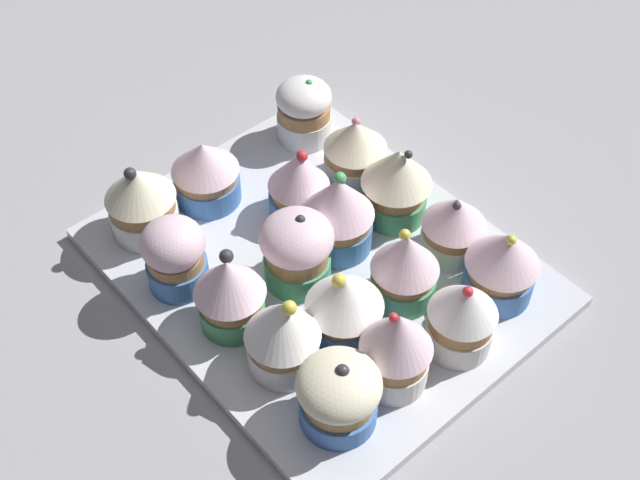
{
  "coord_description": "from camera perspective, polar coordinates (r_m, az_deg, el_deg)",
  "views": [
    {
      "loc": [
        -35.69,
        31.08,
        57.6
      ],
      "look_at": [
        0.0,
        0.0,
        4.2
      ],
      "focal_mm": 46.83,
      "sensor_mm": 36.0,
      "label": 1
    }
  ],
  "objects": [
    {
      "name": "cupcake_1",
      "position": [
        0.73,
        9.13,
        1.02
      ],
      "size": [
        5.69,
        5.69,
        6.75
      ],
      "color": "white",
      "rests_on": "baking_tray"
    },
    {
      "name": "cupcake_14",
      "position": [
        0.64,
        -2.58,
        -6.43
      ],
      "size": [
        6.02,
        6.02,
        8.04
      ],
      "color": "white",
      "rests_on": "baking_tray"
    },
    {
      "name": "cupcake_8",
      "position": [
        0.75,
        -1.46,
        3.84
      ],
      "size": [
        5.65,
        5.65,
        7.39
      ],
      "color": "#477AC6",
      "rests_on": "baking_tray"
    },
    {
      "name": "cupcake_4",
      "position": [
        0.83,
        -1.1,
        8.87
      ],
      "size": [
        5.49,
        5.49,
        6.97
      ],
      "color": "white",
      "rests_on": "baking_tray"
    },
    {
      "name": "cupcake_15",
      "position": [
        0.67,
        -6.43,
        -3.25
      ],
      "size": [
        5.91,
        5.91,
        7.85
      ],
      "color": "#4C9E6B",
      "rests_on": "baking_tray"
    },
    {
      "name": "cupcake_17",
      "position": [
        0.75,
        -12.12,
        2.65
      ],
      "size": [
        6.3,
        6.3,
        7.82
      ],
      "color": "white",
      "rests_on": "baking_tray"
    },
    {
      "name": "cupcake_7",
      "position": [
        0.72,
        1.25,
        1.88
      ],
      "size": [
        6.37,
        6.37,
        8.36
      ],
      "color": "#477AC6",
      "rests_on": "baking_tray"
    },
    {
      "name": "cupcake_13",
      "position": [
        0.62,
        1.29,
        -10.48
      ],
      "size": [
        6.37,
        6.37,
        6.59
      ],
      "color": "#477AC6",
      "rests_on": "baking_tray"
    },
    {
      "name": "cupcake_2",
      "position": [
        0.75,
        5.5,
        3.79
      ],
      "size": [
        6.45,
        6.45,
        8.07
      ],
      "color": "#4C9E6B",
      "rests_on": "baking_tray"
    },
    {
      "name": "cupcake_0",
      "position": [
        0.7,
        12.34,
        -1.62
      ],
      "size": [
        6.23,
        6.23,
        7.59
      ],
      "color": "#477AC6",
      "rests_on": "baking_tray"
    },
    {
      "name": "cupcake_9",
      "position": [
        0.63,
        5.22,
        -7.34
      ],
      "size": [
        5.67,
        5.67,
        8.43
      ],
      "color": "white",
      "rests_on": "baking_tray"
    },
    {
      "name": "baking_tray",
      "position": [
        0.74,
        -0.0,
        -1.85
      ],
      "size": [
        36.48,
        29.96,
        1.2
      ],
      "color": "silver",
      "rests_on": "ground_plane"
    },
    {
      "name": "cupcake_16",
      "position": [
        0.71,
        -9.89,
        -1.0
      ],
      "size": [
        5.43,
        5.43,
        7.1
      ],
      "color": "#477AC6",
      "rests_on": "baking_tray"
    },
    {
      "name": "cupcake_6",
      "position": [
        0.69,
        5.83,
        -1.84
      ],
      "size": [
        5.75,
        5.75,
        7.61
      ],
      "color": "#4C9E6B",
      "rests_on": "baking_tray"
    },
    {
      "name": "cupcake_3",
      "position": [
        0.79,
        2.42,
        6.12
      ],
      "size": [
        6.03,
        6.03,
        7.03
      ],
      "color": "white",
      "rests_on": "baking_tray"
    },
    {
      "name": "cupcake_12",
      "position": [
        0.77,
        -7.83,
        4.65
      ],
      "size": [
        6.3,
        6.3,
        6.67
      ],
      "color": "#477AC6",
      "rests_on": "baking_tray"
    },
    {
      "name": "cupcake_10",
      "position": [
        0.66,
        1.67,
        -4.56
      ],
      "size": [
        6.37,
        6.37,
        7.31
      ],
      "color": "#477AC6",
      "rests_on": "baking_tray"
    },
    {
      "name": "cupcake_5",
      "position": [
        0.66,
        9.7,
        -5.1
      ],
      "size": [
        5.58,
        5.58,
        7.78
      ],
      "color": "white",
      "rests_on": "baking_tray"
    },
    {
      "name": "cupcake_11",
      "position": [
        0.7,
        -1.49,
        -0.71
      ],
      "size": [
        6.29,
        6.29,
        7.45
      ],
      "color": "#4C9E6B",
      "rests_on": "baking_tray"
    },
    {
      "name": "ground_plane",
      "position": [
        0.76,
        -0.0,
        -2.86
      ],
      "size": [
        180.0,
        180.0,
        3.0
      ],
      "primitive_type": "cube",
      "color": "#9E9EA3"
    }
  ]
}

